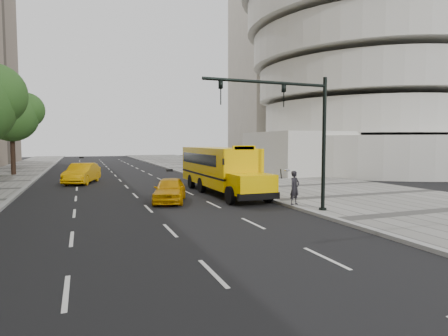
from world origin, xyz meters
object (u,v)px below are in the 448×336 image
object	(u,v)px
school_bus	(219,166)
taxi_near	(170,190)
pedestrian	(295,188)
taxi_far	(82,173)
traffic_signal	(298,127)
tree_c	(13,115)

from	to	relation	value
school_bus	taxi_near	distance (m)	5.02
pedestrian	taxi_far	bearing A→B (deg)	103.24
taxi_far	taxi_near	bearing A→B (deg)	-51.65
taxi_far	traffic_signal	xyz separation A→B (m)	(9.32, -17.74, 3.27)
tree_c	taxi_far	distance (m)	12.57
tree_c	traffic_signal	xyz separation A→B (m)	(15.60, -27.31, -1.92)
school_bus	pedestrian	world-z (taller)	school_bus
taxi_near	pedestrian	size ratio (longest dim) A/B	2.33
traffic_signal	tree_c	bearing A→B (deg)	119.73
taxi_far	pedestrian	xyz separation A→B (m)	(10.27, -15.94, 0.20)
tree_c	school_bus	xyz separation A→B (m)	(14.90, -18.61, -4.25)
tree_c	pedestrian	size ratio (longest dim) A/B	4.84
taxi_near	taxi_far	bearing A→B (deg)	129.24
school_bus	traffic_signal	distance (m)	9.04
taxi_near	traffic_signal	size ratio (longest dim) A/B	0.64
school_bus	tree_c	bearing A→B (deg)	128.70
tree_c	traffic_signal	world-z (taller)	tree_c
school_bus	traffic_signal	bearing A→B (deg)	-85.46
pedestrian	traffic_signal	distance (m)	3.68
school_bus	taxi_near	world-z (taller)	school_bus
tree_c	taxi_far	bearing A→B (deg)	-56.73
school_bus	taxi_far	distance (m)	12.53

